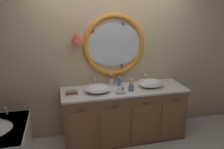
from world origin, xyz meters
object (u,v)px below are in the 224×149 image
Objects in this scene: sink_basin_right at (151,83)px; toiletry_basket at (121,92)px; sink_basin_left at (98,88)px; toothbrush_holder_right at (131,87)px; toothbrush_holder_left at (111,82)px; soap_dispenser at (119,81)px; folded_hand_towel at (72,92)px.

toiletry_basket is (-0.54, -0.15, -0.04)m from sink_basin_right.
toothbrush_holder_right is (0.51, -0.08, -0.00)m from sink_basin_left.
sink_basin_right is 0.64m from toothbrush_holder_left.
soap_dispenser is (0.13, -0.04, 0.01)m from toothbrush_holder_left.
sink_basin_left is 0.39m from folded_hand_towel.
sink_basin_right reaches higher than sink_basin_left.
sink_basin_left is at bearing -1.77° from folded_hand_towel.
toothbrush_holder_left reaches higher than soap_dispenser.
sink_basin_right is at bearing -0.55° from folded_hand_towel.
toothbrush_holder_left reaches higher than folded_hand_towel.
folded_hand_towel is 1.31× the size of toiletry_basket.
soap_dispenser reaches higher than sink_basin_left.
toothbrush_holder_right is at bearing -66.28° from soap_dispenser.
toiletry_basket is (-0.07, -0.34, -0.04)m from soap_dispenser.
folded_hand_towel is at bearing 178.23° from sink_basin_left.
toothbrush_holder_left is 1.64× the size of toiletry_basket.
sink_basin_left is 2.23× the size of folded_hand_towel.
sink_basin_left is at bearing -180.00° from sink_basin_right.
sink_basin_left reaches higher than toiletry_basket.
soap_dispenser is (0.39, 0.19, 0.02)m from sink_basin_left.
toothbrush_holder_left is at bearing 18.18° from folded_hand_towel.
toothbrush_holder_left reaches higher than toothbrush_holder_right.
toiletry_basket is at bearing -158.32° from toothbrush_holder_right.
soap_dispenser is at bearing 78.28° from toiletry_basket.
toothbrush_holder_left is at bearing 159.21° from sink_basin_right.
sink_basin_right is 1.79× the size of toothbrush_holder_left.
toothbrush_holder_left reaches higher than toiletry_basket.
toothbrush_holder_right is 1.27× the size of soap_dispenser.
toothbrush_holder_right reaches higher than folded_hand_towel.
sink_basin_right is at bearing -22.07° from soap_dispenser.
sink_basin_right is 0.56m from toiletry_basket.
folded_hand_towel is at bearing 179.45° from sink_basin_right.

